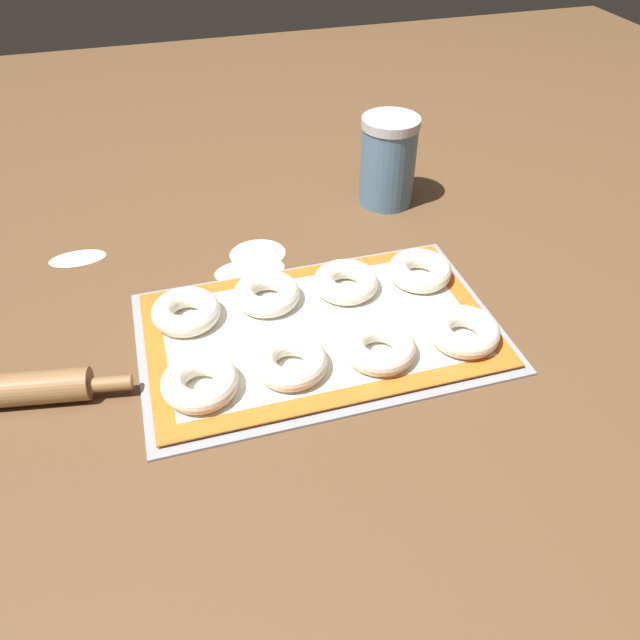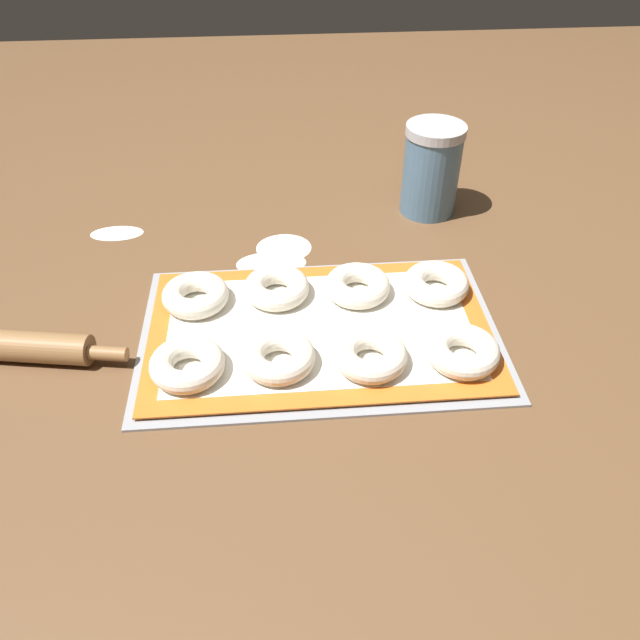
{
  "view_description": "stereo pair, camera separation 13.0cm",
  "coord_description": "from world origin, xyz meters",
  "px_view_note": "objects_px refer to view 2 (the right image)",
  "views": [
    {
      "loc": [
        -0.19,
        -0.62,
        0.57
      ],
      "look_at": [
        -0.01,
        -0.0,
        0.03
      ],
      "focal_mm": 35.0,
      "sensor_mm": 36.0,
      "label": 1
    },
    {
      "loc": [
        -0.06,
        -0.65,
        0.57
      ],
      "look_at": [
        -0.01,
        -0.0,
        0.03
      ],
      "focal_mm": 35.0,
      "sensor_mm": 36.0,
      "label": 2
    }
  ],
  "objects_px": {
    "bagel_front_far_left": "(187,364)",
    "bagel_back_far_left": "(195,295)",
    "bagel_back_mid_right": "(358,286)",
    "bagel_back_far_right": "(436,283)",
    "baking_tray": "(320,332)",
    "bagel_front_mid_right": "(370,355)",
    "bagel_back_mid_left": "(277,287)",
    "bagel_front_far_right": "(463,351)",
    "flour_canister": "(431,169)",
    "bagel_front_mid_left": "(278,357)"
  },
  "relations": [
    {
      "from": "bagel_front_far_right",
      "to": "bagel_back_mid_left",
      "type": "height_order",
      "value": "same"
    },
    {
      "from": "baking_tray",
      "to": "bagel_front_mid_left",
      "type": "bearing_deg",
      "value": -131.2
    },
    {
      "from": "bagel_front_far_left",
      "to": "bagel_back_far_left",
      "type": "height_order",
      "value": "same"
    },
    {
      "from": "bagel_front_far_left",
      "to": "bagel_back_mid_left",
      "type": "xyz_separation_m",
      "value": [
        0.12,
        0.15,
        0.0
      ]
    },
    {
      "from": "bagel_back_mid_left",
      "to": "bagel_back_far_right",
      "type": "distance_m",
      "value": 0.23
    },
    {
      "from": "bagel_front_far_left",
      "to": "bagel_front_mid_left",
      "type": "xyz_separation_m",
      "value": [
        0.11,
        0.0,
        0.0
      ]
    },
    {
      "from": "bagel_front_far_left",
      "to": "bagel_front_mid_right",
      "type": "height_order",
      "value": "same"
    },
    {
      "from": "bagel_front_far_right",
      "to": "bagel_front_mid_left",
      "type": "bearing_deg",
      "value": 177.83
    },
    {
      "from": "bagel_back_far_left",
      "to": "bagel_back_far_right",
      "type": "relative_size",
      "value": 1.0
    },
    {
      "from": "bagel_back_mid_left",
      "to": "bagel_back_far_left",
      "type": "bearing_deg",
      "value": -175.8
    },
    {
      "from": "bagel_front_far_right",
      "to": "bagel_back_far_left",
      "type": "height_order",
      "value": "same"
    },
    {
      "from": "bagel_front_mid_right",
      "to": "bagel_back_mid_right",
      "type": "xyz_separation_m",
      "value": [
        0.0,
        0.15,
        0.0
      ]
    },
    {
      "from": "bagel_front_mid_left",
      "to": "bagel_back_mid_right",
      "type": "bearing_deg",
      "value": 49.51
    },
    {
      "from": "baking_tray",
      "to": "bagel_back_mid_left",
      "type": "distance_m",
      "value": 0.1
    },
    {
      "from": "bagel_back_far_left",
      "to": "bagel_back_mid_right",
      "type": "xyz_separation_m",
      "value": [
        0.23,
        0.0,
        0.0
      ]
    },
    {
      "from": "baking_tray",
      "to": "flour_canister",
      "type": "xyz_separation_m",
      "value": [
        0.22,
        0.32,
        0.08
      ]
    },
    {
      "from": "bagel_front_far_right",
      "to": "flour_canister",
      "type": "bearing_deg",
      "value": 84.19
    },
    {
      "from": "bagel_back_far_left",
      "to": "bagel_back_mid_left",
      "type": "height_order",
      "value": "same"
    },
    {
      "from": "baking_tray",
      "to": "bagel_back_far_right",
      "type": "distance_m",
      "value": 0.19
    },
    {
      "from": "bagel_front_far_right",
      "to": "bagel_back_mid_right",
      "type": "bearing_deg",
      "value": 128.13
    },
    {
      "from": "bagel_front_far_left",
      "to": "bagel_back_far_left",
      "type": "distance_m",
      "value": 0.14
    },
    {
      "from": "flour_canister",
      "to": "bagel_back_mid_right",
      "type": "bearing_deg",
      "value": -122.39
    },
    {
      "from": "flour_canister",
      "to": "baking_tray",
      "type": "bearing_deg",
      "value": -124.21
    },
    {
      "from": "bagel_front_far_right",
      "to": "bagel_back_far_left",
      "type": "relative_size",
      "value": 1.0
    },
    {
      "from": "bagel_back_mid_right",
      "to": "bagel_back_far_left",
      "type": "bearing_deg",
      "value": -179.14
    },
    {
      "from": "bagel_back_mid_right",
      "to": "bagel_back_far_right",
      "type": "distance_m",
      "value": 0.12
    },
    {
      "from": "bagel_back_far_left",
      "to": "bagel_back_mid_left",
      "type": "distance_m",
      "value": 0.12
    },
    {
      "from": "bagel_front_far_left",
      "to": "bagel_back_mid_left",
      "type": "distance_m",
      "value": 0.19
    },
    {
      "from": "bagel_back_far_left",
      "to": "bagel_front_mid_left",
      "type": "bearing_deg",
      "value": -50.18
    },
    {
      "from": "baking_tray",
      "to": "bagel_back_far_right",
      "type": "height_order",
      "value": "bagel_back_far_right"
    },
    {
      "from": "baking_tray",
      "to": "bagel_front_far_left",
      "type": "height_order",
      "value": "bagel_front_far_left"
    },
    {
      "from": "bagel_back_mid_right",
      "to": "bagel_back_far_right",
      "type": "relative_size",
      "value": 1.0
    },
    {
      "from": "bagel_front_mid_right",
      "to": "flour_canister",
      "type": "height_order",
      "value": "flour_canister"
    },
    {
      "from": "bagel_front_far_left",
      "to": "bagel_back_far_right",
      "type": "bearing_deg",
      "value": 21.85
    },
    {
      "from": "baking_tray",
      "to": "bagel_front_mid_right",
      "type": "bearing_deg",
      "value": -51.64
    },
    {
      "from": "bagel_back_mid_left",
      "to": "flour_canister",
      "type": "xyz_separation_m",
      "value": [
        0.28,
        0.24,
        0.05
      ]
    },
    {
      "from": "bagel_back_mid_right",
      "to": "bagel_back_far_right",
      "type": "height_order",
      "value": "same"
    },
    {
      "from": "bagel_back_far_right",
      "to": "bagel_front_far_right",
      "type": "bearing_deg",
      "value": -89.26
    },
    {
      "from": "bagel_front_mid_left",
      "to": "flour_canister",
      "type": "height_order",
      "value": "flour_canister"
    },
    {
      "from": "bagel_front_mid_right",
      "to": "bagel_back_far_right",
      "type": "bearing_deg",
      "value": 50.44
    },
    {
      "from": "baking_tray",
      "to": "bagel_front_far_left",
      "type": "distance_m",
      "value": 0.19
    },
    {
      "from": "bagel_back_far_left",
      "to": "bagel_back_mid_left",
      "type": "xyz_separation_m",
      "value": [
        0.12,
        0.01,
        0.0
      ]
    },
    {
      "from": "baking_tray",
      "to": "bagel_back_mid_right",
      "type": "relative_size",
      "value": 5.18
    },
    {
      "from": "bagel_back_mid_left",
      "to": "bagel_back_mid_right",
      "type": "bearing_deg",
      "value": -2.44
    },
    {
      "from": "bagel_back_mid_right",
      "to": "baking_tray",
      "type": "bearing_deg",
      "value": -129.83
    },
    {
      "from": "bagel_front_far_right",
      "to": "bagel_back_far_right",
      "type": "bearing_deg",
      "value": 90.74
    },
    {
      "from": "flour_canister",
      "to": "bagel_front_mid_left",
      "type": "bearing_deg",
      "value": -125.51
    },
    {
      "from": "baking_tray",
      "to": "bagel_front_mid_right",
      "type": "distance_m",
      "value": 0.1
    },
    {
      "from": "bagel_front_mid_right",
      "to": "bagel_back_mid_right",
      "type": "relative_size",
      "value": 1.0
    },
    {
      "from": "bagel_back_mid_left",
      "to": "bagel_front_mid_left",
      "type": "bearing_deg",
      "value": -90.84
    }
  ]
}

